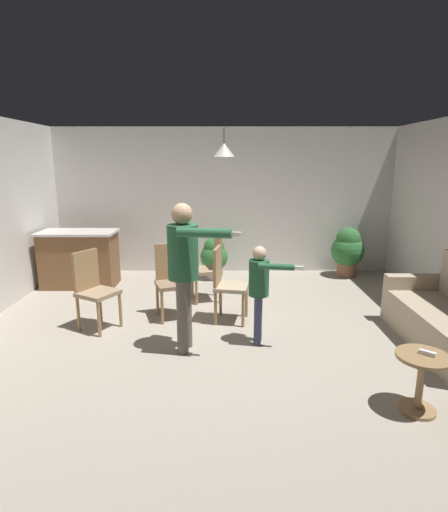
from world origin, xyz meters
name	(u,v)px	position (x,y,z in m)	size (l,w,h in m)	color
ground	(226,341)	(0.00, 0.00, 0.00)	(7.68, 7.68, 0.00)	#9E9384
wall_back	(226,201)	(0.00, 3.20, 1.35)	(6.40, 0.10, 2.70)	silver
kitchen_counter	(82,258)	(-2.45, 2.17, 0.48)	(1.26, 0.66, 0.95)	brown
side_table_by_couch	(423,377)	(1.65, -1.38, 0.33)	(0.44, 0.44, 0.52)	#99754C
person_adult	(186,262)	(-0.43, -0.23, 1.03)	(0.78, 0.57, 1.66)	#60564C
person_child	(262,284)	(0.41, -0.05, 0.72)	(0.57, 0.40, 1.16)	#384260
dining_chair_by_counter	(212,265)	(-0.20, 1.46, 0.55)	(0.51, 0.51, 1.00)	#99754C
dining_chair_near_wall	(228,281)	(0.03, 0.63, 0.55)	(0.49, 0.49, 1.00)	#99754C
dining_chair_centre_back	(96,287)	(-1.64, 0.39, 0.55)	(0.57, 0.57, 1.00)	#99754C
dining_chair_spare	(173,278)	(-0.72, 0.80, 0.55)	(0.53, 0.53, 1.00)	#99754C
potted_plant_corner	(350,250)	(2.28, 2.78, 0.50)	(0.60, 0.60, 0.91)	brown
potted_plant_by_wall	(216,256)	(-0.18, 2.62, 0.42)	(0.50, 0.50, 0.76)	#B7B2AD
spare_remote_on_table	(430,354)	(1.68, -1.38, 0.54)	(0.04, 0.13, 0.04)	white
ceiling_light_pendant	(226,150)	(0.00, 1.71, 2.25)	(0.32, 0.32, 0.55)	silver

